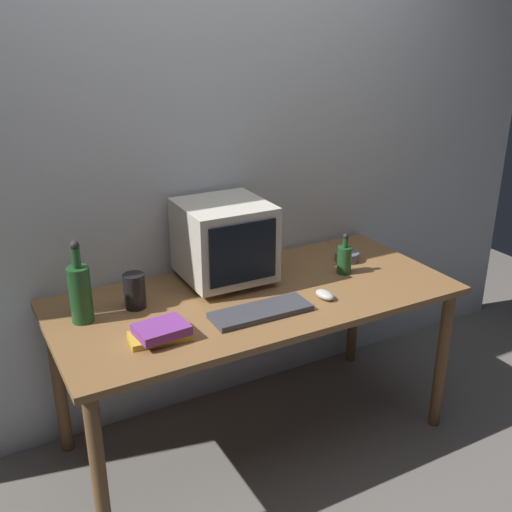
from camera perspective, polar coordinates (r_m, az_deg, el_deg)
The scene contains 11 objects.
ground_plane at distance 3.05m, azimuth 0.00°, elevation -16.56°, with size 6.00×6.00×0.00m, color slate.
back_wall at distance 2.88m, azimuth -4.46°, elevation 8.82°, with size 4.00×0.08×2.50m, color silver.
desk at distance 2.68m, azimuth 0.00°, elevation -5.19°, with size 1.77×0.81×0.76m.
crt_monitor at distance 2.71m, azimuth -3.03°, elevation 1.42°, with size 0.39×0.39×0.37m.
keyboard at distance 2.47m, azimuth 0.47°, elevation -5.27°, with size 0.42×0.15×0.02m, color #3F3F47.
computer_mouse at distance 2.62m, azimuth 6.52°, elevation -3.65°, with size 0.06×0.10×0.04m, color beige.
bottle_tall at distance 2.47m, azimuth -16.28°, elevation -3.26°, with size 0.09×0.09×0.34m.
bottle_short at distance 2.86m, azimuth 8.35°, elevation -0.24°, with size 0.07×0.07×0.20m.
book_stack at distance 2.31m, azimuth -8.97°, elevation -7.13°, with size 0.24×0.16×0.06m.
cd_spindle at distance 3.03m, azimuth 8.57°, elevation -0.05°, with size 0.12×0.12×0.04m, color #595B66.
metal_canister at distance 2.55m, azimuth -11.39°, elevation -3.26°, with size 0.09×0.09×0.15m, color black.
Camera 1 is at (-1.14, -2.10, 1.90)m, focal length 42.34 mm.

